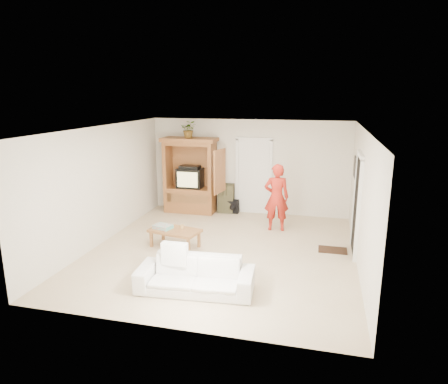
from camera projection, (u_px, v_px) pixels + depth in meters
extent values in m
plane|color=tan|center=(222.00, 251.00, 8.54)|extent=(6.00, 6.00, 0.00)
plane|color=white|center=(222.00, 129.00, 7.92)|extent=(6.00, 6.00, 0.00)
plane|color=silver|center=(249.00, 167.00, 11.06)|extent=(5.50, 0.00, 5.50)
plane|color=silver|center=(168.00, 243.00, 5.41)|extent=(5.50, 0.00, 5.50)
plane|color=silver|center=(103.00, 185.00, 8.88)|extent=(0.00, 6.00, 6.00)
plane|color=silver|center=(362.00, 200.00, 7.59)|extent=(0.00, 6.00, 6.00)
cube|color=brown|center=(191.00, 200.00, 11.33)|extent=(1.40, 0.60, 0.70)
cube|color=brown|center=(168.00, 166.00, 11.26)|extent=(0.10, 0.60, 1.20)
cube|color=brown|center=(212.00, 168.00, 10.95)|extent=(0.10, 0.60, 1.20)
cube|color=brown|center=(193.00, 165.00, 11.36)|extent=(1.40, 0.06, 1.20)
cube|color=brown|center=(189.00, 143.00, 10.95)|extent=(1.40, 0.60, 0.10)
cube|color=brown|center=(189.00, 140.00, 10.93)|extent=(1.52, 0.68, 0.10)
cube|color=brown|center=(220.00, 171.00, 10.43)|extent=(0.16, 0.67, 1.15)
cube|color=black|center=(190.00, 178.00, 11.21)|extent=(0.70, 0.52, 0.55)
cube|color=tan|center=(187.00, 180.00, 10.96)|extent=(0.58, 0.02, 0.42)
cube|color=black|center=(190.00, 167.00, 11.11)|extent=(0.55, 0.35, 0.08)
cube|color=#936132|center=(187.00, 199.00, 11.04)|extent=(1.19, 0.03, 0.25)
cube|color=white|center=(254.00, 177.00, 11.06)|extent=(0.85, 0.05, 2.04)
cube|color=black|center=(357.00, 206.00, 8.23)|extent=(0.05, 0.90, 2.04)
cube|color=black|center=(355.00, 167.00, 9.31)|extent=(0.03, 0.60, 0.48)
cube|color=#382316|center=(333.00, 250.00, 8.57)|extent=(0.60, 0.40, 0.02)
imported|color=#4C7238|center=(189.00, 129.00, 10.84)|extent=(0.48, 0.44, 0.47)
imported|color=#B12317|center=(276.00, 197.00, 9.67)|extent=(0.66, 0.49, 1.65)
imported|color=silver|center=(195.00, 275.00, 6.75)|extent=(2.02, 0.92, 0.57)
cube|color=#936132|center=(175.00, 231.00, 8.68)|extent=(1.18, 0.80, 0.06)
cube|color=#936132|center=(151.00, 239.00, 8.74)|extent=(0.07, 0.07, 0.34)
cube|color=#936132|center=(163.00, 233.00, 9.13)|extent=(0.07, 0.07, 0.34)
cube|color=#936132|center=(188.00, 246.00, 8.33)|extent=(0.07, 0.07, 0.34)
cube|color=#936132|center=(199.00, 239.00, 8.73)|extent=(0.07, 0.07, 0.34)
cube|color=#D54947|center=(163.00, 227.00, 8.73)|extent=(0.44, 0.37, 0.08)
cylinder|color=tan|center=(182.00, 227.00, 8.68)|extent=(0.08, 0.08, 0.10)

